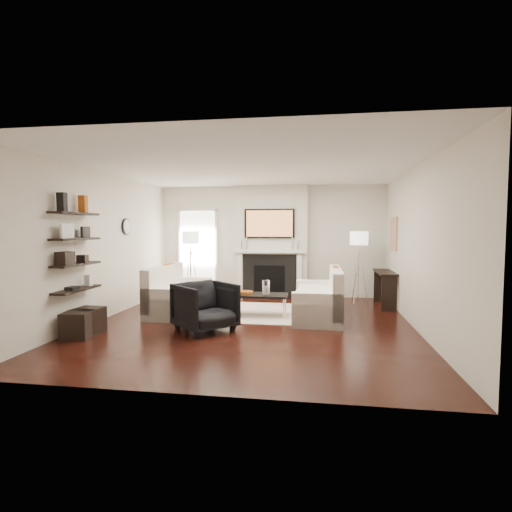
# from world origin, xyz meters

# --- Properties ---
(room_envelope) EXTENTS (6.00, 6.00, 6.00)m
(room_envelope) POSITION_xyz_m (0.00, 0.00, 1.35)
(room_envelope) COLOR black
(room_envelope) RESTS_ON ground
(chimney_breast) EXTENTS (1.80, 0.25, 2.70)m
(chimney_breast) POSITION_xyz_m (0.00, 2.88, 1.35)
(chimney_breast) COLOR silver
(chimney_breast) RESTS_ON floor
(fireplace_surround) EXTENTS (1.30, 0.02, 1.04)m
(fireplace_surround) POSITION_xyz_m (0.00, 2.74, 0.52)
(fireplace_surround) COLOR black
(fireplace_surround) RESTS_ON floor
(firebox) EXTENTS (0.75, 0.02, 0.65)m
(firebox) POSITION_xyz_m (0.00, 2.73, 0.45)
(firebox) COLOR black
(firebox) RESTS_ON floor
(mantel_pilaster_l) EXTENTS (0.12, 0.08, 1.10)m
(mantel_pilaster_l) POSITION_xyz_m (-0.72, 2.71, 0.55)
(mantel_pilaster_l) COLOR white
(mantel_pilaster_l) RESTS_ON floor
(mantel_pilaster_r) EXTENTS (0.12, 0.08, 1.10)m
(mantel_pilaster_r) POSITION_xyz_m (0.72, 2.71, 0.55)
(mantel_pilaster_r) COLOR white
(mantel_pilaster_r) RESTS_ON floor
(mantel_shelf) EXTENTS (1.70, 0.18, 0.07)m
(mantel_shelf) POSITION_xyz_m (0.00, 2.69, 1.12)
(mantel_shelf) COLOR white
(mantel_shelf) RESTS_ON chimney_breast
(tv_body) EXTENTS (1.20, 0.06, 0.70)m
(tv_body) POSITION_xyz_m (0.00, 2.71, 1.78)
(tv_body) COLOR black
(tv_body) RESTS_ON chimney_breast
(tv_screen) EXTENTS (1.10, 0.00, 0.62)m
(tv_screen) POSITION_xyz_m (0.00, 2.68, 1.78)
(tv_screen) COLOR #BF723F
(tv_screen) RESTS_ON tv_body
(candlestick_l_tall) EXTENTS (0.04, 0.04, 0.30)m
(candlestick_l_tall) POSITION_xyz_m (-0.55, 2.70, 1.30)
(candlestick_l_tall) COLOR silver
(candlestick_l_tall) RESTS_ON mantel_shelf
(candlestick_l_short) EXTENTS (0.04, 0.04, 0.24)m
(candlestick_l_short) POSITION_xyz_m (-0.68, 2.70, 1.27)
(candlestick_l_short) COLOR silver
(candlestick_l_short) RESTS_ON mantel_shelf
(candlestick_r_tall) EXTENTS (0.04, 0.04, 0.30)m
(candlestick_r_tall) POSITION_xyz_m (0.55, 2.70, 1.30)
(candlestick_r_tall) COLOR silver
(candlestick_r_tall) RESTS_ON mantel_shelf
(candlestick_r_short) EXTENTS (0.04, 0.04, 0.24)m
(candlestick_r_short) POSITION_xyz_m (0.68, 2.70, 1.27)
(candlestick_r_short) COLOR silver
(candlestick_r_short) RESTS_ON mantel_shelf
(hallway_panel) EXTENTS (0.90, 0.02, 2.10)m
(hallway_panel) POSITION_xyz_m (-1.85, 2.98, 1.05)
(hallway_panel) COLOR white
(hallway_panel) RESTS_ON floor
(door_trim_l) EXTENTS (0.06, 0.06, 2.16)m
(door_trim_l) POSITION_xyz_m (-2.33, 2.96, 1.05)
(door_trim_l) COLOR white
(door_trim_l) RESTS_ON floor
(door_trim_r) EXTENTS (0.06, 0.06, 2.16)m
(door_trim_r) POSITION_xyz_m (-1.37, 2.96, 1.05)
(door_trim_r) COLOR white
(door_trim_r) RESTS_ON floor
(door_trim_top) EXTENTS (1.02, 0.06, 0.06)m
(door_trim_top) POSITION_xyz_m (-1.85, 2.96, 2.13)
(door_trim_top) COLOR white
(door_trim_top) RESTS_ON wall_back
(rug) EXTENTS (2.60, 2.00, 0.01)m
(rug) POSITION_xyz_m (0.14, 0.97, 0.01)
(rug) COLOR beige
(rug) RESTS_ON floor
(loveseat_left_base) EXTENTS (0.85, 1.80, 0.42)m
(loveseat_left_base) POSITION_xyz_m (-1.55, 0.74, 0.21)
(loveseat_left_base) COLOR white
(loveseat_left_base) RESTS_ON floor
(loveseat_left_back) EXTENTS (0.18, 1.80, 0.80)m
(loveseat_left_back) POSITION_xyz_m (-1.88, 0.74, 0.53)
(loveseat_left_back) COLOR white
(loveseat_left_back) RESTS_ON floor
(loveseat_left_arm_n) EXTENTS (0.85, 0.18, 0.60)m
(loveseat_left_arm_n) POSITION_xyz_m (-1.55, -0.07, 0.30)
(loveseat_left_arm_n) COLOR white
(loveseat_left_arm_n) RESTS_ON floor
(loveseat_left_arm_s) EXTENTS (0.85, 0.18, 0.60)m
(loveseat_left_arm_s) POSITION_xyz_m (-1.55, 1.55, 0.30)
(loveseat_left_arm_s) COLOR white
(loveseat_left_arm_s) RESTS_ON floor
(loveseat_left_cushion) EXTENTS (0.63, 1.44, 0.10)m
(loveseat_left_cushion) POSITION_xyz_m (-1.50, 0.74, 0.47)
(loveseat_left_cushion) COLOR white
(loveseat_left_cushion) RESTS_ON loveseat_left_base
(pillow_left_orange) EXTENTS (0.10, 0.42, 0.42)m
(pillow_left_orange) POSITION_xyz_m (-1.88, 1.04, 0.73)
(pillow_left_orange) COLOR #AB5015
(pillow_left_orange) RESTS_ON loveseat_left_cushion
(pillow_left_charcoal) EXTENTS (0.10, 0.40, 0.40)m
(pillow_left_charcoal) POSITION_xyz_m (-1.88, 0.44, 0.72)
(pillow_left_charcoal) COLOR black
(pillow_left_charcoal) RESTS_ON loveseat_left_cushion
(loveseat_right_base) EXTENTS (0.85, 1.80, 0.42)m
(loveseat_right_base) POSITION_xyz_m (1.14, 0.67, 0.21)
(loveseat_right_base) COLOR white
(loveseat_right_base) RESTS_ON floor
(loveseat_right_back) EXTENTS (0.18, 1.80, 0.80)m
(loveseat_right_back) POSITION_xyz_m (1.48, 0.67, 0.53)
(loveseat_right_back) COLOR white
(loveseat_right_back) RESTS_ON floor
(loveseat_right_arm_n) EXTENTS (0.85, 0.18, 0.60)m
(loveseat_right_arm_n) POSITION_xyz_m (1.14, -0.14, 0.30)
(loveseat_right_arm_n) COLOR white
(loveseat_right_arm_n) RESTS_ON floor
(loveseat_right_arm_s) EXTENTS (0.85, 0.18, 0.60)m
(loveseat_right_arm_s) POSITION_xyz_m (1.14, 1.48, 0.30)
(loveseat_right_arm_s) COLOR white
(loveseat_right_arm_s) RESTS_ON floor
(loveseat_right_cushion) EXTENTS (0.63, 1.44, 0.10)m
(loveseat_right_cushion) POSITION_xyz_m (1.09, 0.67, 0.47)
(loveseat_right_cushion) COLOR white
(loveseat_right_cushion) RESTS_ON loveseat_right_base
(pillow_right_orange) EXTENTS (0.10, 0.42, 0.42)m
(pillow_right_orange) POSITION_xyz_m (1.48, 0.97, 0.73)
(pillow_right_orange) COLOR #AB5015
(pillow_right_orange) RESTS_ON loveseat_right_cushion
(pillow_right_charcoal) EXTENTS (0.10, 0.40, 0.40)m
(pillow_right_charcoal) POSITION_xyz_m (1.48, 0.37, 0.72)
(pillow_right_charcoal) COLOR black
(pillow_right_charcoal) RESTS_ON loveseat_right_cushion
(coffee_table) EXTENTS (1.10, 0.55, 0.04)m
(coffee_table) POSITION_xyz_m (0.03, 0.67, 0.40)
(coffee_table) COLOR black
(coffee_table) RESTS_ON floor
(coffee_leg_nw) EXTENTS (0.02, 0.02, 0.38)m
(coffee_leg_nw) POSITION_xyz_m (-0.47, 0.45, 0.19)
(coffee_leg_nw) COLOR silver
(coffee_leg_nw) RESTS_ON floor
(coffee_leg_ne) EXTENTS (0.02, 0.02, 0.38)m
(coffee_leg_ne) POSITION_xyz_m (0.53, 0.45, 0.19)
(coffee_leg_ne) COLOR silver
(coffee_leg_ne) RESTS_ON floor
(coffee_leg_sw) EXTENTS (0.02, 0.02, 0.38)m
(coffee_leg_sw) POSITION_xyz_m (-0.47, 0.89, 0.19)
(coffee_leg_sw) COLOR silver
(coffee_leg_sw) RESTS_ON floor
(coffee_leg_se) EXTENTS (0.02, 0.02, 0.38)m
(coffee_leg_se) POSITION_xyz_m (0.53, 0.89, 0.19)
(coffee_leg_se) COLOR silver
(coffee_leg_se) RESTS_ON floor
(hurricane_glass) EXTENTS (0.14, 0.14, 0.25)m
(hurricane_glass) POSITION_xyz_m (0.18, 0.67, 0.56)
(hurricane_glass) COLOR white
(hurricane_glass) RESTS_ON coffee_table
(hurricane_candle) EXTENTS (0.11, 0.11, 0.17)m
(hurricane_candle) POSITION_xyz_m (0.18, 0.67, 0.50)
(hurricane_candle) COLOR white
(hurricane_candle) RESTS_ON coffee_table
(copper_bowl) EXTENTS (0.30, 0.30, 0.05)m
(copper_bowl) POSITION_xyz_m (-0.22, 0.67, 0.45)
(copper_bowl) COLOR #CB6521
(copper_bowl) RESTS_ON coffee_table
(armchair) EXTENTS (1.15, 1.15, 0.86)m
(armchair) POSITION_xyz_m (-0.66, -0.53, 0.43)
(armchair) COLOR black
(armchair) RESTS_ON floor
(lamp_left_post) EXTENTS (0.02, 0.02, 1.20)m
(lamp_left_post) POSITION_xyz_m (-1.85, 2.39, 0.60)
(lamp_left_post) COLOR silver
(lamp_left_post) RESTS_ON floor
(lamp_left_shade) EXTENTS (0.40, 0.40, 0.30)m
(lamp_left_shade) POSITION_xyz_m (-1.85, 2.39, 1.45)
(lamp_left_shade) COLOR white
(lamp_left_shade) RESTS_ON lamp_left_post
(lamp_left_leg_a) EXTENTS (0.25, 0.02, 1.23)m
(lamp_left_leg_a) POSITION_xyz_m (-1.74, 2.39, 0.60)
(lamp_left_leg_a) COLOR silver
(lamp_left_leg_a) RESTS_ON floor
(lamp_left_leg_b) EXTENTS (0.14, 0.22, 1.23)m
(lamp_left_leg_b) POSITION_xyz_m (-1.91, 2.48, 0.60)
(lamp_left_leg_b) COLOR silver
(lamp_left_leg_b) RESTS_ON floor
(lamp_left_leg_c) EXTENTS (0.14, 0.22, 1.23)m
(lamp_left_leg_c) POSITION_xyz_m (-1.91, 2.29, 0.60)
(lamp_left_leg_c) COLOR silver
(lamp_left_leg_c) RESTS_ON floor
(lamp_right_post) EXTENTS (0.02, 0.02, 1.20)m
(lamp_right_post) POSITION_xyz_m (2.05, 2.36, 0.60)
(lamp_right_post) COLOR silver
(lamp_right_post) RESTS_ON floor
(lamp_right_shade) EXTENTS (0.40, 0.40, 0.30)m
(lamp_right_shade) POSITION_xyz_m (2.05, 2.36, 1.45)
(lamp_right_shade) COLOR white
(lamp_right_shade) RESTS_ON lamp_right_post
(lamp_right_leg_a) EXTENTS (0.25, 0.02, 1.23)m
(lamp_right_leg_a) POSITION_xyz_m (2.16, 2.36, 0.60)
(lamp_right_leg_a) COLOR silver
(lamp_right_leg_a) RESTS_ON floor
(lamp_right_leg_b) EXTENTS (0.14, 0.22, 1.23)m
(lamp_right_leg_b) POSITION_xyz_m (2.00, 2.45, 0.60)
(lamp_right_leg_b) COLOR silver
(lamp_right_leg_b) RESTS_ON floor
(lamp_right_leg_c) EXTENTS (0.14, 0.22, 1.23)m
(lamp_right_leg_c) POSITION_xyz_m (1.99, 2.26, 0.60)
(lamp_right_leg_c) COLOR silver
(lamp_right_leg_c) RESTS_ON floor
(console_top) EXTENTS (0.35, 1.20, 0.04)m
(console_top) POSITION_xyz_m (2.57, 2.03, 0.73)
(console_top) COLOR black
(console_top) RESTS_ON floor
(console_leg_n) EXTENTS (0.30, 0.04, 0.71)m
(console_leg_n) POSITION_xyz_m (2.57, 1.48, 0.35)
(console_leg_n) COLOR black
(console_leg_n) RESTS_ON floor
(console_leg_s) EXTENTS (0.30, 0.04, 0.71)m
(console_leg_s) POSITION_xyz_m (2.57, 2.58, 0.35)
(console_leg_s) COLOR black
(console_leg_s) RESTS_ON floor
(wall_art) EXTENTS (0.03, 0.70, 0.70)m
(wall_art) POSITION_xyz_m (2.73, 2.05, 1.55)
(wall_art) COLOR tan
(wall_art) RESTS_ON wall_right
(shelf_bottom) EXTENTS (0.25, 1.00, 0.03)m
(shelf_bottom) POSITION_xyz_m (-2.62, -1.00, 0.70)
(shelf_bottom) COLOR black
(shelf_bottom) RESTS_ON wall_left
(shelf_lower) EXTENTS (0.25, 1.00, 0.04)m
(shelf_lower) POSITION_xyz_m (-2.62, -1.00, 1.10)
(shelf_lower) COLOR black
(shelf_lower) RESTS_ON wall_left
(shelf_upper) EXTENTS (0.25, 1.00, 0.04)m
(shelf_upper) POSITION_xyz_m (-2.62, -1.00, 1.50)
(shelf_upper) COLOR black
(shelf_upper) RESTS_ON wall_left
(shelf_top) EXTENTS (0.25, 1.00, 0.04)m
(shelf_top) POSITION_xyz_m (-2.62, -1.00, 1.90)
(shelf_top) COLOR black
(shelf_top) RESTS_ON wall_left
(decor_magfile_a) EXTENTS (0.12, 0.10, 0.28)m
(decor_magfile_a) POSITION_xyz_m (-2.62, -1.31, 2.06)
(decor_magfile_a) COLOR black
(decor_magfile_a) RESTS_ON shelf_top
(decor_magfile_b) EXTENTS (0.12, 0.10, 0.28)m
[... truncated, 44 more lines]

